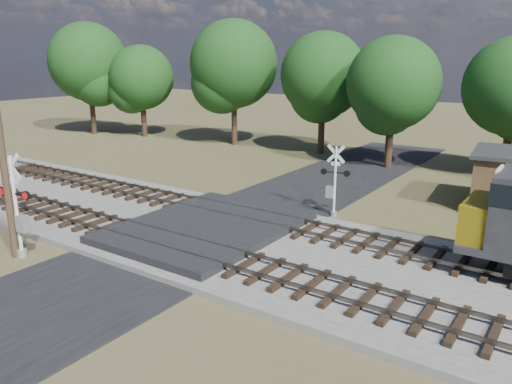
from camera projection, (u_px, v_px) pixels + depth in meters
The scene contains 10 objects.
ground at pixel (200, 239), 23.37m from camera, with size 160.00×160.00×0.00m, color #4D4C29.
ballast_bed at pixel (417, 286), 18.27m from camera, with size 140.00×10.00×0.30m, color gray.
road at pixel (200, 238), 23.36m from camera, with size 7.00×60.00×0.08m, color black.
crossing_panel at pixel (207, 230), 23.68m from camera, with size 7.00×9.00×0.62m, color #262628.
track_near at pixel (227, 259), 19.96m from camera, with size 140.00×2.60×0.33m.
track_far at pixel (290, 226), 23.94m from camera, with size 140.00×2.60×0.33m.
crossing_signal_near at pixel (19, 215), 20.77m from camera, with size 1.82×0.43×4.53m.
crossing_signal_far at pixel (333, 187), 26.28m from camera, with size 1.56×0.40×3.89m.
utility_pole at pixel (1, 149), 20.08m from camera, with size 2.05×0.88×8.82m.
treeline at pixel (445, 77), 35.63m from camera, with size 80.08×12.39×11.80m.
Camera 1 is at (14.58, -16.63, 8.29)m, focal length 35.00 mm.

